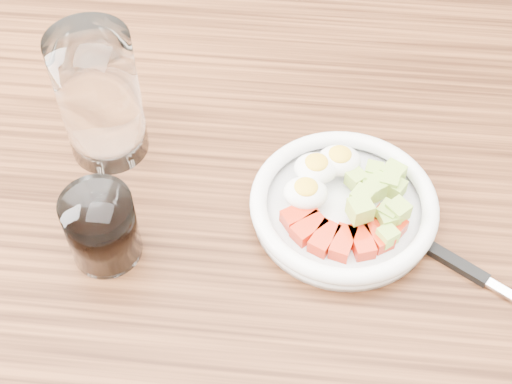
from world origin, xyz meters
The scene contains 5 objects.
dining_table centered at (0.00, 0.00, 0.67)m, with size 1.50×0.90×0.77m.
bowl centered at (0.08, 0.01, 0.79)m, with size 0.20×0.20×0.05m.
fork centered at (0.21, -0.05, 0.77)m, with size 0.18×0.12×0.01m.
water_glass centered at (-0.19, 0.08, 0.85)m, with size 0.09×0.09×0.16m, color white.
coffee_glass centered at (-0.16, -0.06, 0.81)m, with size 0.07×0.07×0.08m.
Camera 1 is at (0.04, -0.45, 1.39)m, focal length 50.00 mm.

